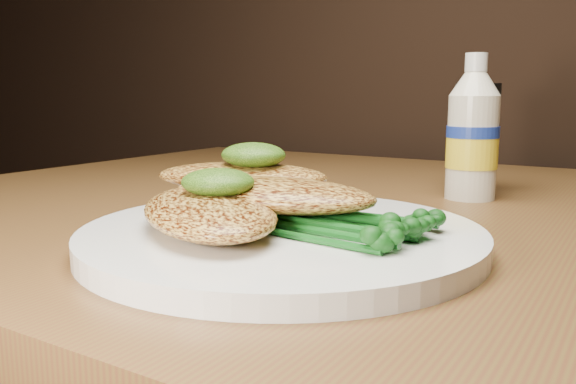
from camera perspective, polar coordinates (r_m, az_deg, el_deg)
The scene contains 9 objects.
plate at distance 0.43m, azimuth -0.58°, elevation -4.33°, with size 0.29×0.29×0.02m, color white.
chicken_front at distance 0.42m, azimuth -7.67°, elevation -1.87°, with size 0.17×0.09×0.03m, color gold.
chicken_mid at distance 0.44m, azimuth -1.57°, elevation -0.22°, with size 0.16×0.08×0.02m, color gold.
chicken_back at distance 0.49m, azimuth -4.49°, elevation 1.53°, with size 0.14×0.07×0.02m, color gold.
pesto_front at distance 0.42m, azimuth -6.78°, elevation 0.94°, with size 0.05×0.05×0.02m, color black.
pesto_back at distance 0.48m, azimuth -3.36°, elevation 3.59°, with size 0.05×0.05×0.02m, color black.
broccolini_bundle at distance 0.41m, azimuth 4.80°, elevation -2.42°, with size 0.15×0.11×0.02m, color #115017, non-canonical shape.
mayo_bottle at distance 0.65m, azimuth 17.40°, elevation 5.99°, with size 0.05×0.05×0.15m, color beige, non-canonical shape.
pepper_grinder at distance 0.71m, azimuth 17.62°, elevation 5.02°, with size 0.05×0.05×0.12m, color black, non-canonical shape.
Camera 1 is at (0.16, 0.49, 0.86)m, focal length 36.89 mm.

